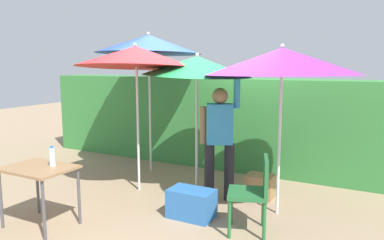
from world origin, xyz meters
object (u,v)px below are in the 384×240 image
at_px(umbrella_yellow, 197,66).
at_px(umbrella_navy, 136,57).
at_px(cooler_box, 191,204).
at_px(umbrella_orange, 149,44).
at_px(crate_cardboard, 260,186).
at_px(umbrella_rainbow, 282,61).
at_px(bottle_water, 52,157).
at_px(chair_plastic, 254,190).
at_px(person_vendor, 220,136).
at_px(folding_table, 39,174).

relative_size(umbrella_yellow, umbrella_navy, 0.92).
distance_m(umbrella_yellow, cooler_box, 1.94).
xyz_separation_m(umbrella_orange, crate_cardboard, (2.18, -0.39, -2.09)).
xyz_separation_m(umbrella_rainbow, bottle_water, (-2.27, -1.60, -1.11)).
bearing_deg(chair_plastic, umbrella_rainbow, 82.24).
height_order(umbrella_yellow, person_vendor, umbrella_yellow).
distance_m(person_vendor, bottle_water, 2.20).
bearing_deg(umbrella_navy, crate_cardboard, 18.29).
bearing_deg(folding_table, umbrella_navy, 80.57).
height_order(umbrella_rainbow, chair_plastic, umbrella_rainbow).
xyz_separation_m(chair_plastic, folding_table, (-2.29, -1.02, 0.13)).
bearing_deg(crate_cardboard, umbrella_yellow, -163.52).
bearing_deg(chair_plastic, umbrella_yellow, 143.25).
bearing_deg(crate_cardboard, person_vendor, -141.72).
bearing_deg(umbrella_yellow, umbrella_rainbow, -8.99).
bearing_deg(person_vendor, chair_plastic, -45.10).
distance_m(umbrella_navy, cooler_box, 2.27).
bearing_deg(cooler_box, umbrella_yellow, 113.07).
bearing_deg(umbrella_navy, folding_table, -99.43).
height_order(umbrella_orange, person_vendor, umbrella_orange).
bearing_deg(bottle_water, chair_plastic, 22.78).
xyz_separation_m(umbrella_rainbow, crate_cardboard, (-0.38, 0.47, -1.79)).
bearing_deg(folding_table, crate_cardboard, 47.20).
distance_m(crate_cardboard, bottle_water, 2.88).
bearing_deg(chair_plastic, folding_table, -156.07).
height_order(umbrella_rainbow, umbrella_navy, umbrella_navy).
bearing_deg(umbrella_orange, chair_plastic, -32.02).
relative_size(umbrella_navy, chair_plastic, 2.53).
distance_m(umbrella_yellow, crate_cardboard, 1.96).
distance_m(umbrella_orange, bottle_water, 2.85).
xyz_separation_m(umbrella_navy, crate_cardboard, (1.74, 0.58, -1.86)).
distance_m(umbrella_rainbow, chair_plastic, 1.60).
distance_m(person_vendor, chair_plastic, 1.17).
height_order(crate_cardboard, bottle_water, bottle_water).
relative_size(umbrella_orange, umbrella_yellow, 1.19).
bearing_deg(bottle_water, crate_cardboard, 47.53).
bearing_deg(umbrella_orange, person_vendor, -24.43).
bearing_deg(chair_plastic, bottle_water, -157.22).
bearing_deg(umbrella_orange, umbrella_rainbow, -18.57).
relative_size(umbrella_rainbow, chair_plastic, 2.43).
relative_size(umbrella_orange, folding_table, 3.08).
xyz_separation_m(umbrella_orange, cooler_box, (1.64, -1.50, -2.07)).
relative_size(umbrella_orange, umbrella_navy, 1.09).
distance_m(umbrella_rainbow, umbrella_yellow, 1.29).
height_order(umbrella_navy, folding_table, umbrella_navy).
height_order(cooler_box, folding_table, folding_table).
distance_m(umbrella_orange, cooler_box, 3.04).
height_order(umbrella_rainbow, folding_table, umbrella_rainbow).
xyz_separation_m(chair_plastic, bottle_water, (-2.18, -0.91, 0.33)).
distance_m(chair_plastic, folding_table, 2.51).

